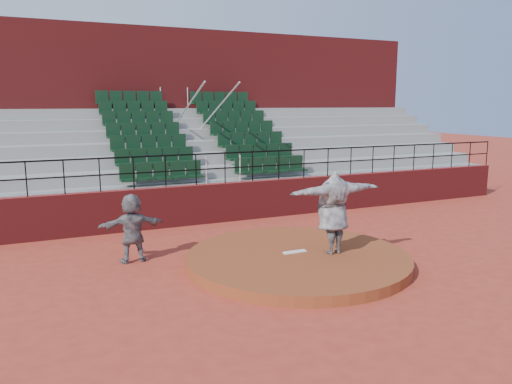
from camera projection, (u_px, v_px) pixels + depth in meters
ground at (297, 264)px, 12.33m from camera, size 90.00×90.00×0.00m
pitchers_mound at (298, 259)px, 12.31m from camera, size 5.50×5.50×0.25m
pitching_rubber at (295, 252)px, 12.42m from camera, size 0.60×0.15×0.03m
boundary_wall at (225, 202)px, 16.71m from camera, size 24.00×0.30×1.30m
wall_railing at (225, 161)px, 16.47m from camera, size 24.04×0.05×1.03m
seating_deck at (193, 167)px, 19.85m from camera, size 24.00×5.97×4.63m
press_box_facade at (166, 111)px, 23.02m from camera, size 24.00×3.00×7.10m
pitcher at (333, 212)px, 12.20m from camera, size 2.55×0.75×2.06m
fielder at (132, 228)px, 12.36m from camera, size 1.62×0.53×1.74m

